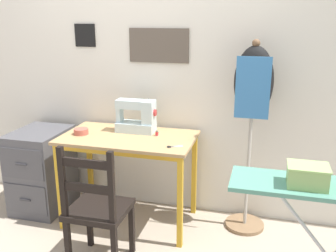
% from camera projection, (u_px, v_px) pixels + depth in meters
% --- Properties ---
extents(ground_plane, '(14.00, 14.00, 0.00)m').
position_uv_depth(ground_plane, '(117.00, 239.00, 2.96)').
color(ground_plane, tan).
extents(wall_back, '(10.00, 0.07, 2.55)m').
position_uv_depth(wall_back, '(142.00, 67.00, 3.23)').
color(wall_back, silver).
rests_on(wall_back, ground_plane).
extents(sewing_table, '(1.08, 0.62, 0.76)m').
position_uv_depth(sewing_table, '(128.00, 148.00, 3.04)').
color(sewing_table, tan).
rests_on(sewing_table, ground_plane).
extents(sewing_machine, '(0.34, 0.16, 0.29)m').
position_uv_depth(sewing_machine, '(138.00, 117.00, 3.11)').
color(sewing_machine, silver).
rests_on(sewing_machine, sewing_table).
extents(fabric_bowl, '(0.12, 0.12, 0.05)m').
position_uv_depth(fabric_bowl, '(81.00, 131.00, 3.07)').
color(fabric_bowl, '#B25647').
rests_on(fabric_bowl, sewing_table).
extents(scissors, '(0.12, 0.08, 0.01)m').
position_uv_depth(scissors, '(172.00, 147.00, 2.78)').
color(scissors, silver).
rests_on(scissors, sewing_table).
extents(thread_spool_near_machine, '(0.03, 0.03, 0.04)m').
position_uv_depth(thread_spool_near_machine, '(157.00, 133.00, 3.03)').
color(thread_spool_near_machine, red).
rests_on(thread_spool_near_machine, sewing_table).
extents(wooden_chair, '(0.40, 0.38, 0.92)m').
position_uv_depth(wooden_chair, '(98.00, 210.00, 2.55)').
color(wooden_chair, black).
rests_on(wooden_chair, ground_plane).
extents(filing_cabinet, '(0.43, 0.55, 0.73)m').
position_uv_depth(filing_cabinet, '(42.00, 170.00, 3.37)').
color(filing_cabinet, '#4C4C51').
rests_on(filing_cabinet, ground_plane).
extents(dress_form, '(0.32, 0.32, 1.54)m').
position_uv_depth(dress_form, '(253.00, 96.00, 2.83)').
color(dress_form, '#846647').
rests_on(dress_form, ground_plane).
extents(storage_box, '(0.21, 0.16, 0.12)m').
position_uv_depth(storage_box, '(307.00, 176.00, 1.95)').
color(storage_box, '#8EB266').
rests_on(storage_box, ironing_board).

